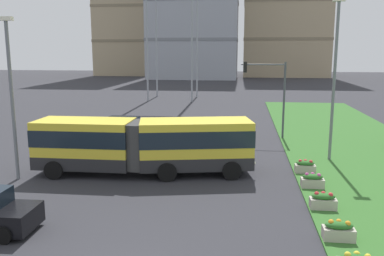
{
  "coord_description": "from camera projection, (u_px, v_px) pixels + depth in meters",
  "views": [
    {
      "loc": [
        3.29,
        -9.83,
        6.69
      ],
      "look_at": [
        0.3,
        13.96,
        2.2
      ],
      "focal_mm": 38.52,
      "sensor_mm": 36.0,
      "label": 1
    }
  ],
  "objects": [
    {
      "name": "articulated_bus",
      "position": [
        144.0,
        145.0,
        22.51
      ],
      "size": [
        11.93,
        3.93,
        3.0
      ],
      "color": "yellow",
      "rests_on": "ground"
    },
    {
      "name": "car_silver_hatch",
      "position": [
        123.0,
        128.0,
        32.37
      ],
      "size": [
        4.59,
        2.47,
        1.58
      ],
      "color": "#B7BABF",
      "rests_on": "ground"
    },
    {
      "name": "flower_planter_1",
      "position": [
        339.0,
        230.0,
        14.61
      ],
      "size": [
        1.1,
        0.56,
        0.74
      ],
      "color": "#B7AD9E",
      "rests_on": "grass_median"
    },
    {
      "name": "flower_planter_2",
      "position": [
        323.0,
        201.0,
        17.51
      ],
      "size": [
        1.1,
        0.56,
        0.74
      ],
      "color": "#B7AD9E",
      "rests_on": "grass_median"
    },
    {
      "name": "flower_planter_3",
      "position": [
        313.0,
        180.0,
        20.24
      ],
      "size": [
        1.1,
        0.56,
        0.74
      ],
      "color": "#B7AD9E",
      "rests_on": "grass_median"
    },
    {
      "name": "flower_planter_4",
      "position": [
        305.0,
        166.0,
        22.69
      ],
      "size": [
        1.1,
        0.56,
        0.74
      ],
      "color": "#B7AD9E",
      "rests_on": "grass_median"
    },
    {
      "name": "traffic_light_far_right",
      "position": [
        270.0,
        87.0,
        31.29
      ],
      "size": [
        3.38,
        0.28,
        5.89
      ],
      "color": "#474C51",
      "rests_on": "ground"
    },
    {
      "name": "streetlight_left",
      "position": [
        11.0,
        92.0,
        21.03
      ],
      "size": [
        0.7,
        0.28,
        8.37
      ],
      "color": "slate",
      "rests_on": "ground"
    },
    {
      "name": "streetlight_median",
      "position": [
        335.0,
        75.0,
        24.56
      ],
      "size": [
        0.7,
        0.28,
        9.73
      ],
      "color": "slate",
      "rests_on": "ground"
    },
    {
      "name": "apartment_tower_westcentre",
      "position": [
        194.0,
        3.0,
        99.62
      ],
      "size": [
        21.67,
        14.3,
        36.14
      ],
      "color": "#9EA3AD",
      "rests_on": "ground"
    }
  ]
}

